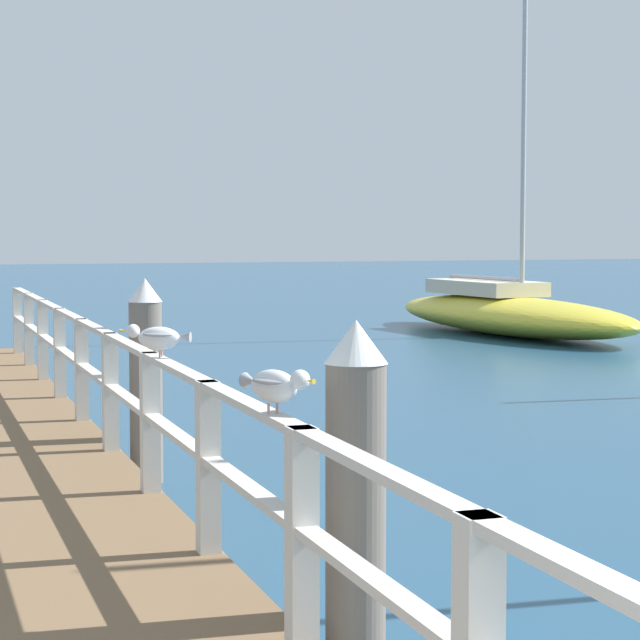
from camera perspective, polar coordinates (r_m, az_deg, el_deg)
pier_railing at (r=10.06m, az=-9.72°, el=-2.64°), size 0.12×16.84×0.96m
dock_piling_near at (r=5.71m, az=1.67°, el=-8.71°), size 0.29×0.29×1.75m
dock_piling_far at (r=10.60m, az=-8.09°, el=-2.77°), size 0.29×0.29×1.75m
seagull_foreground at (r=5.52m, az=-2.09°, el=-3.01°), size 0.25×0.45×0.21m
seagull_background at (r=8.04m, az=-7.54°, el=-0.78°), size 0.44×0.26×0.21m
boat_0 at (r=25.86m, az=8.76°, el=0.36°), size 3.21×8.21×9.37m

